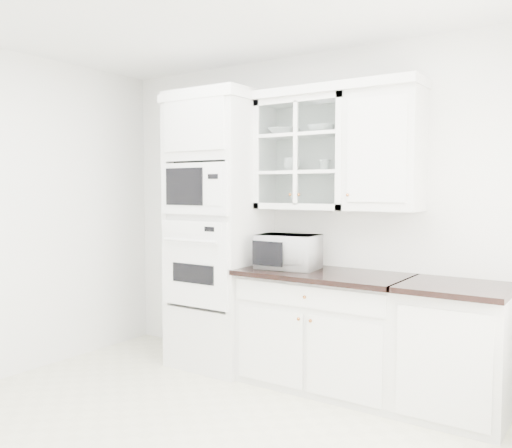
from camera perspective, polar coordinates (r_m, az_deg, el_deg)
The scene contains 12 objects.
room_shell at distance 3.53m, azimuth -4.33°, elevation 7.17°, with size 4.00×3.50×2.70m.
oven_column at distance 4.78m, azimuth -3.99°, elevation -0.68°, with size 0.76×0.68×2.40m.
base_cabinet_run at distance 4.38m, azimuth 7.19°, elevation -10.90°, with size 1.32×0.67×0.92m.
extra_base_cabinet at distance 4.04m, azimuth 20.23°, elevation -12.34°, with size 0.72×0.67×0.92m.
upper_cabinet_glass at distance 4.48m, azimuth 5.26°, elevation 7.34°, with size 0.80×0.33×0.90m.
upper_cabinet_solid at distance 4.20m, azimuth 13.42°, elevation 7.50°, with size 0.55×0.33×0.90m, color white.
crown_molding at distance 4.57m, azimuth 3.95°, elevation 13.40°, with size 2.14×0.38×0.07m, color white.
countertop_microwave at distance 4.41m, azimuth 3.50°, elevation -2.89°, with size 0.48×0.40×0.28m, color white.
bowl_a at distance 4.59m, azimuth 2.99°, elevation 9.66°, with size 0.25×0.25×0.06m, color white.
bowl_b at distance 4.44m, azimuth 6.86°, elevation 9.87°, with size 0.22×0.22×0.07m, color white.
cup_a at distance 4.52m, azimuth 3.86°, elevation 6.25°, with size 0.14×0.14×0.11m, color white.
cup_b at distance 4.41m, azimuth 7.23°, elevation 6.15°, with size 0.10×0.10×0.09m, color white.
Camera 1 is at (2.19, -2.33, 1.57)m, focal length 38.00 mm.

